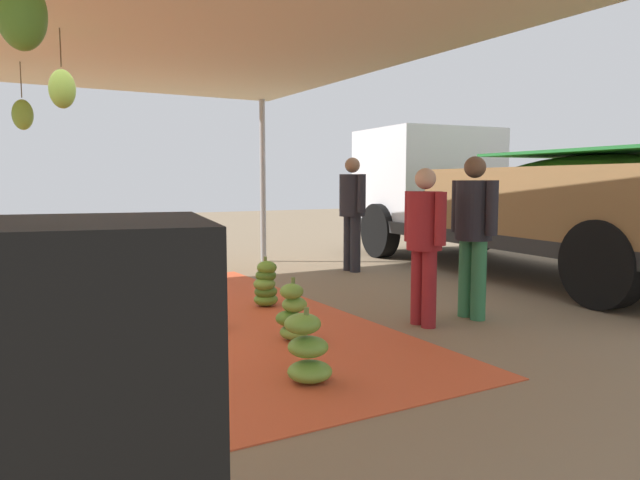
% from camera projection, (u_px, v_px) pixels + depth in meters
% --- Properties ---
extents(ground_plane, '(40.00, 40.00, 0.00)m').
position_uv_depth(ground_plane, '(372.00, 301.00, 7.00)').
color(ground_plane, '#7F6B51').
extents(tarp_orange, '(5.75, 4.76, 0.01)m').
position_uv_depth(tarp_orange, '(109.00, 332.00, 5.52)').
color(tarp_orange, '#D1512D').
rests_on(tarp_orange, ground).
extents(tent_canopy, '(8.00, 7.00, 2.89)m').
position_uv_depth(tent_canopy, '(86.00, 25.00, 5.20)').
color(tent_canopy, '#9EA0A5').
rests_on(tent_canopy, ground).
extents(banana_bunch_1, '(0.40, 0.41, 0.48)m').
position_uv_depth(banana_bunch_1, '(78.00, 304.00, 5.75)').
color(banana_bunch_1, gold).
rests_on(banana_bunch_1, tarp_orange).
extents(banana_bunch_2, '(0.40, 0.40, 0.58)m').
position_uv_depth(banana_bunch_2, '(35.00, 279.00, 6.98)').
color(banana_bunch_2, '#75A83D').
rests_on(banana_bunch_2, tarp_orange).
extents(banana_bunch_3, '(0.33, 0.33, 0.41)m').
position_uv_depth(banana_bunch_3, '(91.00, 295.00, 6.40)').
color(banana_bunch_3, '#477523').
rests_on(banana_bunch_3, tarp_orange).
extents(banana_bunch_4, '(0.35, 0.37, 0.56)m').
position_uv_depth(banana_bunch_4, '(292.00, 314.00, 5.21)').
color(banana_bunch_4, '#75A83D').
rests_on(banana_bunch_4, tarp_orange).
extents(banana_bunch_5, '(0.40, 0.39, 0.57)m').
position_uv_depth(banana_bunch_5, '(266.00, 285.00, 6.60)').
color(banana_bunch_5, '#60932D').
rests_on(banana_bunch_5, tarp_orange).
extents(banana_bunch_8, '(0.46, 0.45, 0.53)m').
position_uv_depth(banana_bunch_8, '(307.00, 350.00, 4.14)').
color(banana_bunch_8, '#6B9E38').
rests_on(banana_bunch_8, tarp_orange).
extents(banana_bunch_9, '(0.42, 0.45, 0.60)m').
position_uv_depth(banana_bunch_9, '(35.00, 295.00, 5.95)').
color(banana_bunch_9, '#477523').
rests_on(banana_bunch_9, tarp_orange).
extents(banana_bunch_10, '(0.33, 0.34, 0.54)m').
position_uv_depth(banana_bunch_10, '(20.00, 332.00, 4.61)').
color(banana_bunch_10, '#6B9E38').
rests_on(banana_bunch_10, tarp_orange).
extents(banana_bunch_11, '(0.38, 0.38, 0.54)m').
position_uv_depth(banana_bunch_11, '(208.00, 306.00, 5.59)').
color(banana_bunch_11, '#477523').
rests_on(banana_bunch_11, tarp_orange).
extents(cargo_truck_main, '(7.40, 3.12, 2.40)m').
position_uv_depth(cargo_truck_main, '(509.00, 194.00, 9.37)').
color(cargo_truck_main, '#2D2D2D').
rests_on(cargo_truck_main, ground).
extents(worker_0, '(0.61, 0.37, 1.67)m').
position_uv_depth(worker_0, '(474.00, 225.00, 6.01)').
color(worker_0, '#337A4C').
rests_on(worker_0, ground).
extents(worker_1, '(0.65, 0.40, 1.78)m').
position_uv_depth(worker_1, '(352.00, 205.00, 9.18)').
color(worker_1, '#26262D').
rests_on(worker_1, ground).
extents(worker_2, '(0.57, 0.35, 1.54)m').
position_uv_depth(worker_2, '(424.00, 235.00, 5.70)').
color(worker_2, maroon).
rests_on(worker_2, ground).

